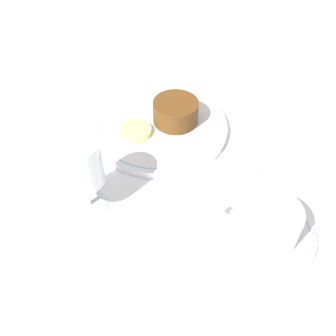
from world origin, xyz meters
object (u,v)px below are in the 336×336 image
Objects in this scene: coffee_cup at (267,222)px; dinner_plate at (160,126)px; wine_glass at (81,166)px; dessert_cake at (176,112)px; fork at (258,153)px.

dinner_plate is at bearing -36.77° from coffee_cup.
dinner_plate is 1.92× the size of wine_glass.
dinner_plate is at bearing 37.73° from dessert_cake.
dinner_plate is 3.02× the size of dessert_cake.
coffee_cup reaches higher than dinner_plate.
coffee_cup is at bearing 103.50° from fork.
wine_glass is 0.70× the size of fork.
coffee_cup is 0.17m from fork.
wine_glass is at bearing 42.52° from fork.
fork is at bearing -137.48° from wine_glass.
coffee_cup is 0.26m from wine_glass.
wine_glass is (0.04, 0.20, 0.08)m from dinner_plate.
coffee_cup is 0.91× the size of wine_glass.
coffee_cup is at bearing 137.07° from dessert_cake.
fork is (0.04, -0.17, -0.03)m from coffee_cup.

